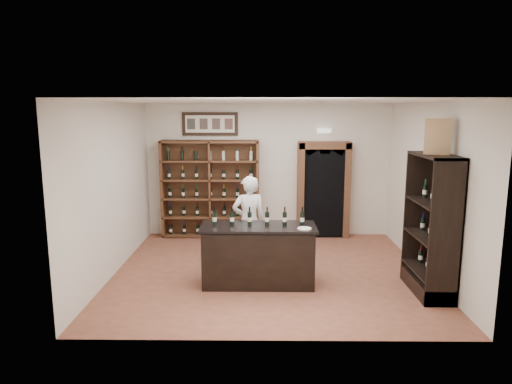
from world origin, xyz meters
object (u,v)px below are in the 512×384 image
counter_bottle_0 (215,218)px  tasting_counter (258,255)px  side_cabinet (432,246)px  wine_crate (438,137)px  shopkeeper (249,221)px  wine_shelf (211,189)px

counter_bottle_0 → tasting_counter: bearing=-5.4°
tasting_counter → side_cabinet: bearing=-6.3°
tasting_counter → side_cabinet: side_cabinet is taller
wine_crate → side_cabinet: bearing=63.7°
shopkeeper → wine_shelf: bearing=-80.1°
counter_bottle_0 → side_cabinet: 3.48m
wine_shelf → wine_crate: (3.79, -3.26, 1.37)m
counter_bottle_0 → side_cabinet: (3.44, -0.37, -0.35)m
wine_shelf → tasting_counter: bearing=-69.4°
tasting_counter → wine_crate: bearing=-7.0°
counter_bottle_0 → shopkeeper: shopkeeper is taller
shopkeeper → wine_crate: wine_crate is taller
wine_shelf → tasting_counter: wine_shelf is taller
tasting_counter → wine_crate: (2.69, -0.33, 1.97)m
wine_shelf → side_cabinet: size_ratio=1.00×
wine_crate → shopkeeper: bearing=179.7°
wine_shelf → wine_crate: wine_crate is taller
tasting_counter → side_cabinet: size_ratio=0.85×
tasting_counter → shopkeeper: size_ratio=1.11×
tasting_counter → counter_bottle_0: size_ratio=6.27×
shopkeeper → tasting_counter: bearing=86.5°
side_cabinet → shopkeeper: size_ratio=1.30×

